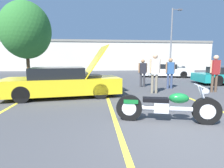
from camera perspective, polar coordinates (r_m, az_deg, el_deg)
name	(u,v)px	position (r m, az deg, el deg)	size (l,w,h in m)	color
ground_plane	(191,142)	(3.90, 24.46, -16.78)	(80.00, 80.00, 0.00)	#474749
parking_stripe_middle	(114,117)	(4.97, 0.60, -10.58)	(0.12, 5.12, 0.01)	yellow
far_building	(107,55)	(27.54, -1.77, 9.54)	(32.00, 4.20, 4.40)	beige
light_pole	(172,38)	(22.10, 18.98, 14.02)	(1.21, 0.28, 7.39)	slate
tree_background	(26,30)	(19.20, -26.29, 15.40)	(4.67, 4.67, 7.02)	brown
motorcycle	(166,107)	(4.68, 17.31, -7.08)	(2.53, 0.94, 0.97)	black
show_car_hood_open	(64,82)	(7.77, -15.55, 0.51)	(4.96, 2.47, 2.19)	yellow
parked_car_left_row	(165,71)	(16.90, 17.02, 4.15)	(4.75, 2.91, 1.17)	white
spectator_near_motorcycle	(143,71)	(10.32, 10.00, 4.29)	(0.52, 0.21, 1.60)	#333338
spectator_by_show_car	(170,71)	(10.05, 18.46, 4.15)	(0.52, 0.22, 1.66)	#38476B
spectator_midground	(155,70)	(8.42, 13.80, 4.57)	(0.52, 0.24, 1.86)	gray
spectator_far_lot	(215,70)	(9.85, 30.63, 3.93)	(0.52, 0.24, 1.80)	brown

